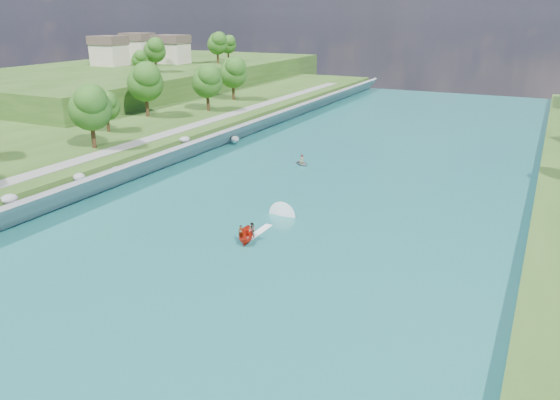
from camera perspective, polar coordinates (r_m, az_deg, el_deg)
The scene contains 10 objects.
ground at distance 51.85m, azimuth -9.48°, elevation -8.69°, with size 260.00×260.00×0.00m, color #2D5119.
river_water at distance 67.50m, azimuth 0.40°, elevation -1.65°, with size 55.00×240.00×0.10m, color #185E58.
berm_west at distance 98.73m, azimuth -26.73°, elevation 4.03°, with size 45.00×240.00×3.50m, color #2D5119.
ridge_west at distance 172.84m, azimuth -13.68°, elevation 12.08°, with size 60.00×120.00×9.00m, color #2D5119.
riprap_bank at distance 80.72m, azimuth -16.53°, elevation 2.38°, with size 4.30×236.00×4.28m.
riverside_path at distance 85.19m, azimuth -19.69°, elevation 4.10°, with size 3.00×200.00×0.10m, color gray.
ridge_houses at distance 179.86m, azimuth -14.43°, elevation 15.11°, with size 29.50×29.50×8.40m.
trees_ridge at distance 165.10m, azimuth -9.37°, elevation 15.33°, with size 18.22×50.79×10.88m.
motorboat at distance 61.39m, azimuth -2.65°, elevation -3.18°, with size 3.60×18.77×2.07m.
raft at distance 89.89m, azimuth 2.29°, elevation 3.93°, with size 3.71×3.65×1.73m.
Camera 1 is at (27.70, -36.73, 23.92)m, focal length 35.00 mm.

